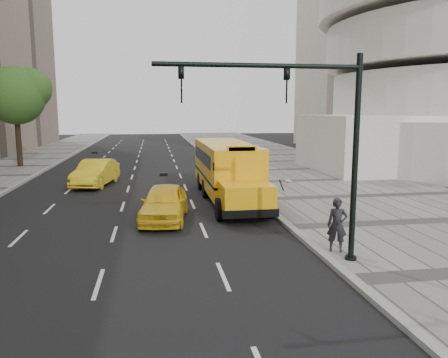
{
  "coord_description": "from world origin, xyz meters",
  "views": [
    {
      "loc": [
        0.6,
        -21.91,
        4.74
      ],
      "look_at": [
        3.5,
        -4.0,
        1.9
      ],
      "focal_mm": 35.0,
      "sensor_mm": 36.0,
      "label": 1
    }
  ],
  "objects": [
    {
      "name": "ground",
      "position": [
        0.0,
        0.0,
        0.0
      ],
      "size": [
        140.0,
        140.0,
        0.0
      ],
      "primitive_type": "plane",
      "color": "black",
      "rests_on": "ground"
    },
    {
      "name": "sidewalk_museum",
      "position": [
        12.0,
        0.0,
        0.07
      ],
      "size": [
        12.0,
        140.0,
        0.15
      ],
      "primitive_type": "cube",
      "color": "gray",
      "rests_on": "ground"
    },
    {
      "name": "curb_museum",
      "position": [
        6.0,
        0.0,
        0.07
      ],
      "size": [
        0.3,
        140.0,
        0.15
      ],
      "primitive_type": "cube",
      "color": "gray",
      "rests_on": "ground"
    },
    {
      "name": "guggenheim",
      "position": [
        29.37,
        18.51,
        13.58
      ],
      "size": [
        33.2,
        42.2,
        35.0
      ],
      "color": "white",
      "rests_on": "ground"
    },
    {
      "name": "tree_c",
      "position": [
        -10.41,
        16.76,
        6.02
      ],
      "size": [
        5.34,
        4.74,
        8.35
      ],
      "color": "black",
      "rests_on": "ground"
    },
    {
      "name": "school_bus",
      "position": [
        4.5,
        1.34,
        1.76
      ],
      "size": [
        2.96,
        11.56,
        3.19
      ],
      "color": "#FFB210",
      "rests_on": "ground"
    },
    {
      "name": "taxi_near",
      "position": [
        1.0,
        -3.14,
        0.78
      ],
      "size": [
        2.47,
        4.81,
        1.57
      ],
      "primitive_type": "imported",
      "rotation": [
        0.0,
        0.0,
        -0.14
      ],
      "color": "yellow",
      "rests_on": "ground"
    },
    {
      "name": "taxi_far",
      "position": [
        -3.09,
        6.59,
        0.82
      ],
      "size": [
        2.7,
        5.25,
        1.65
      ],
      "primitive_type": "imported",
      "rotation": [
        0.0,
        0.0,
        -0.2
      ],
      "color": "yellow",
      "rests_on": "ground"
    },
    {
      "name": "pedestrian",
      "position": [
        6.49,
        -8.79,
        1.04
      ],
      "size": [
        0.76,
        0.63,
        1.78
      ],
      "primitive_type": "imported",
      "rotation": [
        0.0,
        0.0,
        -0.35
      ],
      "color": "#232228",
      "rests_on": "sidewalk_museum"
    },
    {
      "name": "traffic_signal",
      "position": [
        5.19,
        -9.63,
        4.09
      ],
      "size": [
        6.18,
        0.36,
        6.4
      ],
      "color": "black",
      "rests_on": "ground"
    }
  ]
}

